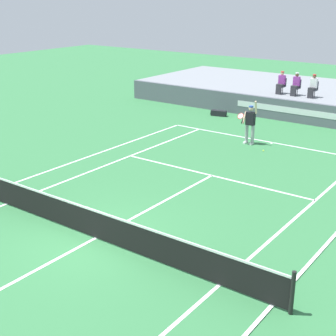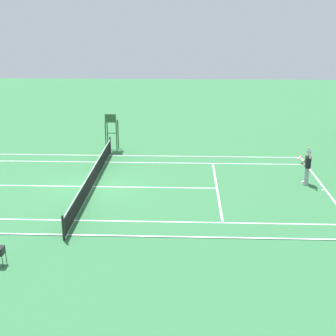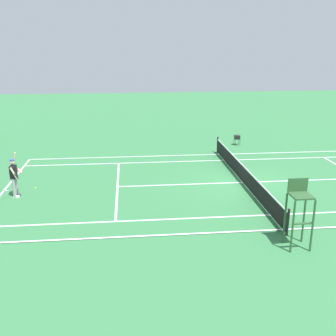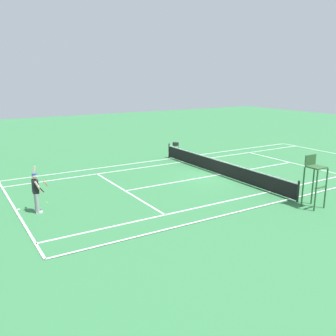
{
  "view_description": "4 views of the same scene",
  "coord_description": "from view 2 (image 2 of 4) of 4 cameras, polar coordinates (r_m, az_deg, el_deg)",
  "views": [
    {
      "loc": [
        9.2,
        -9.03,
        6.69
      ],
      "look_at": [
        -0.25,
        3.88,
        1.0
      ],
      "focal_mm": 52.97,
      "sensor_mm": 36.0,
      "label": 1
    },
    {
      "loc": [
        22.54,
        4.76,
        8.68
      ],
      "look_at": [
        -0.25,
        3.88,
        1.0
      ],
      "focal_mm": 50.38,
      "sensor_mm": 36.0,
      "label": 2
    },
    {
      "loc": [
        -18.97,
        5.78,
        6.87
      ],
      "look_at": [
        -0.25,
        3.88,
        1.0
      ],
      "focal_mm": 42.82,
      "sensor_mm": 36.0,
      "label": 3
    },
    {
      "loc": [
        -17.16,
        14.23,
        5.92
      ],
      "look_at": [
        -0.25,
        3.88,
        1.0
      ],
      "focal_mm": 39.48,
      "sensor_mm": 36.0,
      "label": 4
    }
  ],
  "objects": [
    {
      "name": "ground_plane",
      "position": [
        24.62,
        -9.1,
        -2.28
      ],
      "size": [
        80.0,
        80.0,
        0.0
      ],
      "primitive_type": "plane",
      "color": "#337542"
    },
    {
      "name": "umpire_chair",
      "position": [
        30.51,
        -6.86,
        4.97
      ],
      "size": [
        0.77,
        0.77,
        2.44
      ],
      "color": "#2D562D",
      "rests_on": "ground"
    },
    {
      "name": "tennis_ball",
      "position": [
        24.61,
        15.4,
        -2.67
      ],
      "size": [
        0.07,
        0.07,
        0.07
      ],
      "primitive_type": "sphere",
      "color": "#D1E533",
      "rests_on": "ground"
    },
    {
      "name": "court",
      "position": [
        24.62,
        -9.1,
        -2.26
      ],
      "size": [
        11.08,
        23.88,
        0.03
      ],
      "color": "#337542",
      "rests_on": "ground"
    },
    {
      "name": "tennis_player",
      "position": [
        25.41,
        16.49,
        0.21
      ],
      "size": [
        0.78,
        0.62,
        2.08
      ],
      "color": "#9E9EA3",
      "rests_on": "ground"
    },
    {
      "name": "net",
      "position": [
        24.44,
        -9.16,
        -1.14
      ],
      "size": [
        11.98,
        0.1,
        1.07
      ],
      "color": "black",
      "rests_on": "ground"
    }
  ]
}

